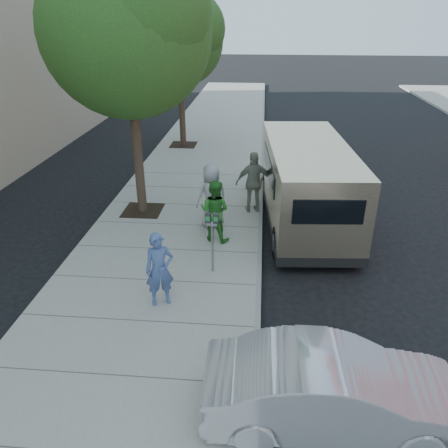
{
  "coord_description": "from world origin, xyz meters",
  "views": [
    {
      "loc": [
        1.37,
        -9.99,
        5.86
      ],
      "look_at": [
        0.53,
        -0.29,
        1.1
      ],
      "focal_mm": 35.0,
      "sensor_mm": 36.0,
      "label": 1
    }
  ],
  "objects_px": {
    "van": "(306,182)",
    "sedan": "(335,391)",
    "person_green_shirt": "(215,211)",
    "parking_meter": "(212,230)",
    "tree_near": "(128,24)",
    "person_striped_polo": "(254,182)",
    "person_officer": "(160,270)",
    "tree_far": "(180,36)",
    "person_gray_shirt": "(212,195)"
  },
  "relations": [
    {
      "from": "person_gray_shirt",
      "to": "tree_near",
      "type": "bearing_deg",
      "value": -50.34
    },
    {
      "from": "tree_near",
      "to": "sedan",
      "type": "relative_size",
      "value": 1.86
    },
    {
      "from": "sedan",
      "to": "person_officer",
      "type": "bearing_deg",
      "value": 49.64
    },
    {
      "from": "tree_far",
      "to": "van",
      "type": "distance_m",
      "value": 9.8
    },
    {
      "from": "parking_meter",
      "to": "person_officer",
      "type": "bearing_deg",
      "value": -121.05
    },
    {
      "from": "tree_far",
      "to": "van",
      "type": "bearing_deg",
      "value": -56.74
    },
    {
      "from": "person_green_shirt",
      "to": "parking_meter",
      "type": "bearing_deg",
      "value": 111.59
    },
    {
      "from": "person_gray_shirt",
      "to": "person_striped_polo",
      "type": "xyz_separation_m",
      "value": [
        1.18,
        1.12,
        0.02
      ]
    },
    {
      "from": "tree_near",
      "to": "tree_far",
      "type": "height_order",
      "value": "tree_near"
    },
    {
      "from": "person_striped_polo",
      "to": "person_gray_shirt",
      "type": "bearing_deg",
      "value": 33.41
    },
    {
      "from": "parking_meter",
      "to": "sedan",
      "type": "relative_size",
      "value": 0.38
    },
    {
      "from": "person_green_shirt",
      "to": "person_striped_polo",
      "type": "xyz_separation_m",
      "value": [
        1.01,
        2.01,
        0.1
      ]
    },
    {
      "from": "van",
      "to": "person_officer",
      "type": "relative_size",
      "value": 4.02
    },
    {
      "from": "sedan",
      "to": "van",
      "type": "bearing_deg",
      "value": -2.04
    },
    {
      "from": "person_officer",
      "to": "person_green_shirt",
      "type": "distance_m",
      "value": 3.13
    },
    {
      "from": "person_officer",
      "to": "person_striped_polo",
      "type": "distance_m",
      "value": 5.35
    },
    {
      "from": "van",
      "to": "person_striped_polo",
      "type": "distance_m",
      "value": 1.58
    },
    {
      "from": "tree_far",
      "to": "person_striped_polo",
      "type": "bearing_deg",
      "value": -64.74
    },
    {
      "from": "parking_meter",
      "to": "person_green_shirt",
      "type": "bearing_deg",
      "value": 98.37
    },
    {
      "from": "person_green_shirt",
      "to": "person_striped_polo",
      "type": "distance_m",
      "value": 2.25
    },
    {
      "from": "person_officer",
      "to": "person_gray_shirt",
      "type": "height_order",
      "value": "person_gray_shirt"
    },
    {
      "from": "person_officer",
      "to": "person_green_shirt",
      "type": "bearing_deg",
      "value": 52.84
    },
    {
      "from": "tree_far",
      "to": "person_green_shirt",
      "type": "height_order",
      "value": "tree_far"
    },
    {
      "from": "sedan",
      "to": "person_green_shirt",
      "type": "xyz_separation_m",
      "value": [
        -2.45,
        5.69,
        0.35
      ]
    },
    {
      "from": "van",
      "to": "person_gray_shirt",
      "type": "relative_size",
      "value": 3.56
    },
    {
      "from": "tree_near",
      "to": "person_striped_polo",
      "type": "xyz_separation_m",
      "value": [
        3.45,
        0.28,
        -4.43
      ]
    },
    {
      "from": "parking_meter",
      "to": "person_officer",
      "type": "distance_m",
      "value": 1.7
    },
    {
      "from": "tree_far",
      "to": "van",
      "type": "xyz_separation_m",
      "value": [
        5.0,
        -7.62,
        -3.6
      ]
    },
    {
      "from": "tree_near",
      "to": "sedan",
      "type": "bearing_deg",
      "value": -56.6
    },
    {
      "from": "parking_meter",
      "to": "sedan",
      "type": "xyz_separation_m",
      "value": [
        2.33,
        -4.04,
        -0.61
      ]
    },
    {
      "from": "tree_near",
      "to": "person_striped_polo",
      "type": "bearing_deg",
      "value": 4.61
    },
    {
      "from": "van",
      "to": "sedan",
      "type": "distance_m",
      "value": 7.43
    },
    {
      "from": "tree_near",
      "to": "parking_meter",
      "type": "height_order",
      "value": "tree_near"
    },
    {
      "from": "parking_meter",
      "to": "person_striped_polo",
      "type": "relative_size",
      "value": 0.8
    },
    {
      "from": "tree_near",
      "to": "person_green_shirt",
      "type": "xyz_separation_m",
      "value": [
        2.44,
        -1.73,
        -4.54
      ]
    },
    {
      "from": "tree_far",
      "to": "parking_meter",
      "type": "height_order",
      "value": "tree_far"
    },
    {
      "from": "sedan",
      "to": "person_officer",
      "type": "distance_m",
      "value": 4.25
    },
    {
      "from": "parking_meter",
      "to": "van",
      "type": "bearing_deg",
      "value": 58.18
    },
    {
      "from": "parking_meter",
      "to": "person_striped_polo",
      "type": "height_order",
      "value": "person_striped_polo"
    },
    {
      "from": "parking_meter",
      "to": "person_officer",
      "type": "relative_size",
      "value": 0.93
    },
    {
      "from": "van",
      "to": "person_green_shirt",
      "type": "xyz_separation_m",
      "value": [
        -2.55,
        -1.71,
        -0.28
      ]
    },
    {
      "from": "tree_near",
      "to": "person_green_shirt",
      "type": "height_order",
      "value": "tree_near"
    },
    {
      "from": "tree_near",
      "to": "person_officer",
      "type": "height_order",
      "value": "tree_near"
    },
    {
      "from": "tree_far",
      "to": "parking_meter",
      "type": "relative_size",
      "value": 4.2
    },
    {
      "from": "tree_far",
      "to": "person_striped_polo",
      "type": "distance_m",
      "value": 8.93
    },
    {
      "from": "parking_meter",
      "to": "sedan",
      "type": "bearing_deg",
      "value": -55.97
    },
    {
      "from": "person_officer",
      "to": "person_green_shirt",
      "type": "xyz_separation_m",
      "value": [
        0.84,
        3.01,
        0.03
      ]
    },
    {
      "from": "van",
      "to": "sedan",
      "type": "relative_size",
      "value": 1.66
    },
    {
      "from": "van",
      "to": "person_officer",
      "type": "bearing_deg",
      "value": -129.92
    },
    {
      "from": "tree_far",
      "to": "sedan",
      "type": "relative_size",
      "value": 1.61
    }
  ]
}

